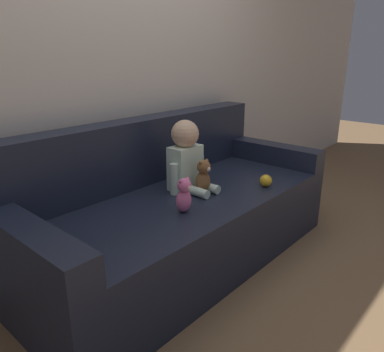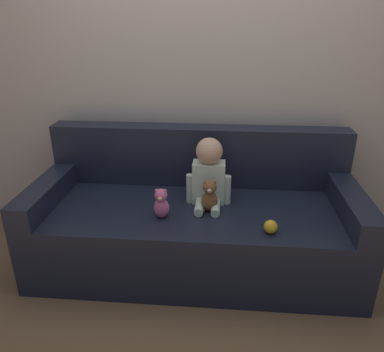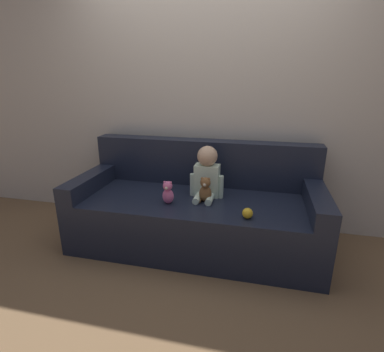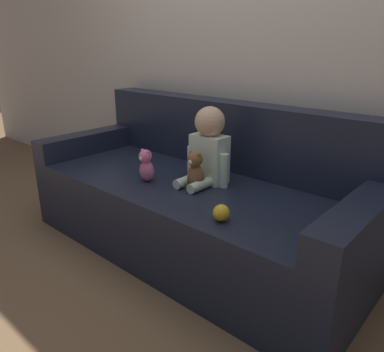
# 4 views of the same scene
# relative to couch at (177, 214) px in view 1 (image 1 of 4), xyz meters

# --- Properties ---
(ground_plane) EXTENTS (12.00, 12.00, 0.00)m
(ground_plane) POSITION_rel_couch_xyz_m (0.00, -0.06, -0.31)
(ground_plane) COLOR brown
(wall_back) EXTENTS (8.00, 0.05, 2.60)m
(wall_back) POSITION_rel_couch_xyz_m (0.00, 0.49, 0.99)
(wall_back) COLOR beige
(wall_back) RESTS_ON ground_plane
(couch) EXTENTS (2.16, 0.92, 0.90)m
(couch) POSITION_rel_couch_xyz_m (0.00, 0.00, 0.00)
(couch) COLOR black
(couch) RESTS_ON ground_plane
(person_baby) EXTENTS (0.30, 0.32, 0.45)m
(person_baby) POSITION_rel_couch_xyz_m (0.09, -0.01, 0.36)
(person_baby) COLOR silver
(person_baby) RESTS_ON couch
(teddy_bear_brown) EXTENTS (0.13, 0.10, 0.22)m
(teddy_bear_brown) POSITION_rel_couch_xyz_m (0.10, -0.14, 0.26)
(teddy_bear_brown) COLOR brown
(teddy_bear_brown) RESTS_ON couch
(plush_toy_side) EXTENTS (0.10, 0.09, 0.20)m
(plush_toy_side) POSITION_rel_couch_xyz_m (-0.19, -0.24, 0.25)
(plush_toy_side) COLOR #DB6699
(plush_toy_side) RESTS_ON couch
(toy_ball) EXTENTS (0.08, 0.08, 0.08)m
(toy_ball) POSITION_rel_couch_xyz_m (0.47, -0.37, 0.19)
(toy_ball) COLOR gold
(toy_ball) RESTS_ON couch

